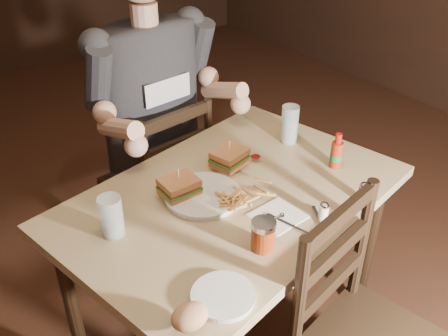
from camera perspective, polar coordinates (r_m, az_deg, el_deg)
room_shell at (r=1.43m, az=-12.13°, el=16.80°), size 7.00×7.00×7.00m
main_table at (r=1.77m, az=0.97°, el=-5.16°), size 1.31×1.00×0.77m
chair_far at (r=2.38m, az=-7.63°, el=-1.68°), size 0.45×0.48×0.89m
diner at (r=2.08m, az=-7.84°, el=10.04°), size 0.65×0.53×1.05m
dinner_plate at (r=1.70m, az=-2.43°, el=-3.24°), size 0.30×0.30×0.01m
sandwich_left at (r=1.67m, az=-5.17°, el=-1.57°), size 0.12×0.10×0.10m
sandwich_right at (r=1.83m, az=0.63°, el=1.79°), size 0.14×0.13×0.10m
fries_pile at (r=1.67m, az=3.04°, el=-2.98°), size 0.29×0.22×0.04m
ketchup_dollop at (r=1.90m, az=3.64°, el=1.32°), size 0.04×0.04×0.01m
glass_left at (r=1.55m, az=-12.77°, el=-5.41°), size 0.09×0.09×0.13m
glass_right at (r=2.01m, az=7.52°, el=4.97°), size 0.08×0.08×0.16m
hot_sauce at (r=1.88m, az=12.77°, el=1.95°), size 0.05×0.05×0.14m
salt_shaker at (r=1.63m, az=11.32°, el=-4.86°), size 0.04×0.04×0.06m
pepper_shaker at (r=1.74m, az=15.68°, el=-2.72°), size 0.04×0.04×0.07m
syrup_dispenser at (r=1.48m, az=4.51°, el=-7.65°), size 0.09×0.09×0.10m
napkin at (r=1.63m, az=6.14°, el=-5.47°), size 0.16×0.15×0.00m
knife at (r=1.59m, az=7.68°, el=-6.54°), size 0.05×0.18×0.00m
fork at (r=1.63m, az=10.86°, el=-5.83°), size 0.08×0.13×0.00m
side_plate at (r=1.36m, az=-0.09°, el=-14.53°), size 0.20×0.20×0.01m
bread_roll at (r=1.27m, az=-3.95°, el=-16.58°), size 0.11×0.10×0.06m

